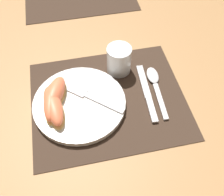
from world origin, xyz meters
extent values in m
plane|color=#A37547|center=(0.00, 0.00, 0.00)|extent=(3.00, 3.00, 0.00)
cube|color=#38281E|center=(0.00, 0.00, 0.00)|extent=(0.43, 0.36, 0.00)
cylinder|color=white|center=(-0.08, -0.01, 0.01)|extent=(0.25, 0.25, 0.02)
cylinder|color=silver|center=(0.05, 0.10, 0.05)|extent=(0.07, 0.07, 0.08)
cylinder|color=orange|center=(0.05, 0.10, 0.03)|extent=(0.06, 0.06, 0.04)
cube|color=silver|center=(0.11, -0.06, 0.01)|extent=(0.02, 0.08, 0.01)
cube|color=silver|center=(0.11, 0.04, 0.01)|extent=(0.03, 0.12, 0.01)
cube|color=silver|center=(0.14, -0.04, 0.01)|extent=(0.02, 0.12, 0.01)
ellipsoid|color=silver|center=(0.15, 0.05, 0.01)|extent=(0.04, 0.07, 0.01)
cube|color=silver|center=(-0.02, -0.03, 0.02)|extent=(0.10, 0.09, 0.00)
cube|color=silver|center=(-0.09, 0.04, 0.02)|extent=(0.07, 0.07, 0.00)
ellipsoid|color=#F4DB84|center=(-0.14, 0.02, 0.02)|extent=(0.09, 0.13, 0.01)
ellipsoid|color=#F2754C|center=(-0.14, 0.02, 0.04)|extent=(0.09, 0.12, 0.04)
ellipsoid|color=#F4DB84|center=(-0.15, -0.01, 0.02)|extent=(0.05, 0.13, 0.01)
ellipsoid|color=#F2754C|center=(-0.15, -0.01, 0.04)|extent=(0.05, 0.12, 0.04)
ellipsoid|color=#F4DB84|center=(-0.15, -0.02, 0.02)|extent=(0.07, 0.14, 0.01)
ellipsoid|color=#F2754C|center=(-0.15, -0.02, 0.04)|extent=(0.06, 0.13, 0.04)
camera|label=1|loc=(-0.08, -0.43, 0.60)|focal=42.00mm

